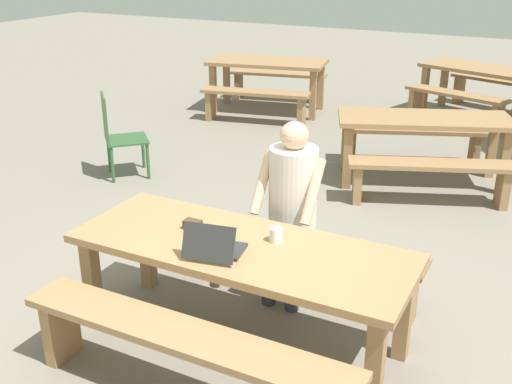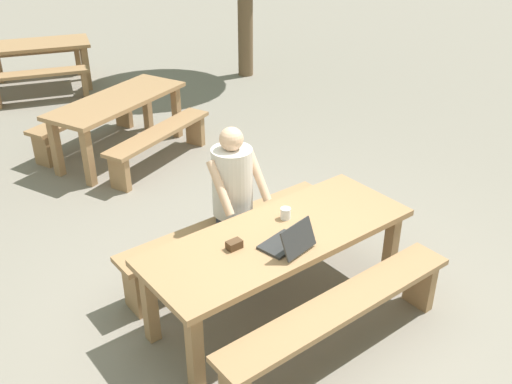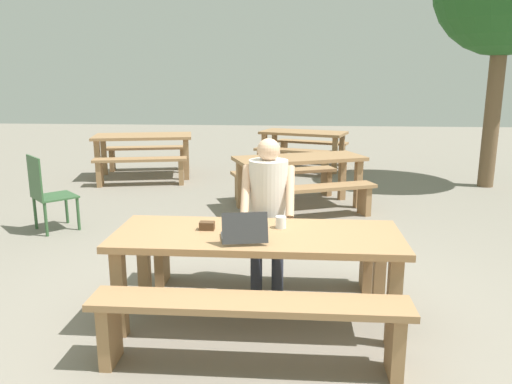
{
  "view_description": "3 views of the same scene",
  "coord_description": "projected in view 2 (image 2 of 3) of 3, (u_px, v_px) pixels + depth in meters",
  "views": [
    {
      "loc": [
        1.61,
        -2.94,
        2.41
      ],
      "look_at": [
        -0.03,
        0.25,
        0.95
      ],
      "focal_mm": 43.17,
      "sensor_mm": 36.0,
      "label": 1
    },
    {
      "loc": [
        -2.36,
        -2.73,
        3.04
      ],
      "look_at": [
        -0.03,
        0.25,
        0.95
      ],
      "focal_mm": 40.56,
      "sensor_mm": 36.0,
      "label": 2
    },
    {
      "loc": [
        0.26,
        -3.55,
        1.84
      ],
      "look_at": [
        -0.03,
        0.25,
        0.95
      ],
      "focal_mm": 35.49,
      "sensor_mm": 36.0,
      "label": 3
    }
  ],
  "objects": [
    {
      "name": "ground_plane",
      "position": [
        278.0,
        307.0,
        4.62
      ],
      "size": [
        30.0,
        30.0,
        0.0
      ],
      "primitive_type": "plane",
      "color": "gray"
    },
    {
      "name": "picnic_table_front",
      "position": [
        279.0,
        244.0,
        4.33
      ],
      "size": [
        2.12,
        0.8,
        0.7
      ],
      "color": "#9E754C",
      "rests_on": "ground"
    },
    {
      "name": "bench_near",
      "position": [
        340.0,
        315.0,
        3.99
      ],
      "size": [
        2.01,
        0.3,
        0.47
      ],
      "color": "#9E754C",
      "rests_on": "ground"
    },
    {
      "name": "bench_far",
      "position": [
        229.0,
        233.0,
        4.91
      ],
      "size": [
        2.01,
        0.3,
        0.47
      ],
      "color": "#9E754C",
      "rests_on": "ground"
    },
    {
      "name": "laptop",
      "position": [
        288.0,
        242.0,
        4.09
      ],
      "size": [
        0.36,
        0.35,
        0.22
      ],
      "rotation": [
        0.0,
        0.0,
        3.32
      ],
      "color": "#2D2D2D",
      "rests_on": "picnic_table_front"
    },
    {
      "name": "small_pouch",
      "position": [
        234.0,
        245.0,
        4.1
      ],
      "size": [
        0.11,
        0.07,
        0.06
      ],
      "color": "#4C331E",
      "rests_on": "picnic_table_front"
    },
    {
      "name": "coffee_mug",
      "position": [
        286.0,
        213.0,
        4.45
      ],
      "size": [
        0.08,
        0.08,
        0.09
      ],
      "color": "white",
      "rests_on": "picnic_table_front"
    },
    {
      "name": "person_seated",
      "position": [
        235.0,
        190.0,
        4.71
      ],
      "size": [
        0.44,
        0.42,
        1.32
      ],
      "color": "#333847",
      "rests_on": "ground"
    },
    {
      "name": "picnic_table_mid",
      "position": [
        118.0,
        108.0,
        6.85
      ],
      "size": [
        1.91,
        1.3,
        0.73
      ],
      "rotation": [
        0.0,
        0.0,
        0.38
      ],
      "color": "#9E754C",
      "rests_on": "ground"
    },
    {
      "name": "bench_mid_south",
      "position": [
        159.0,
        140.0,
        6.72
      ],
      "size": [
        1.6,
        0.87,
        0.43
      ],
      "rotation": [
        0.0,
        0.0,
        0.38
      ],
      "color": "#9E754C",
      "rests_on": "ground"
    },
    {
      "name": "bench_mid_north",
      "position": [
        85.0,
        120.0,
        7.25
      ],
      "size": [
        1.6,
        0.87,
        0.43
      ],
      "rotation": [
        0.0,
        0.0,
        0.38
      ],
      "color": "#9E754C",
      "rests_on": "ground"
    },
    {
      "name": "picnic_table_distant",
      "position": [
        36.0,
        51.0,
        9.01
      ],
      "size": [
        1.79,
        1.24,
        0.74
      ],
      "rotation": [
        0.0,
        0.0,
        -0.32
      ],
      "color": "#9E754C",
      "rests_on": "ground"
    },
    {
      "name": "bench_distant_south",
      "position": [
        40.0,
        80.0,
        8.6
      ],
      "size": [
        1.48,
        0.75,
        0.47
      ],
      "rotation": [
        0.0,
        0.0,
        -0.32
      ],
      "color": "#9E754C",
      "rests_on": "ground"
    },
    {
      "name": "bench_distant_north",
      "position": [
        38.0,
        57.0,
        9.68
      ],
      "size": [
        1.48,
        0.75,
        0.47
      ],
      "rotation": [
        0.0,
        0.0,
        -0.32
      ],
      "color": "#9E754C",
      "rests_on": "ground"
    }
  ]
}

